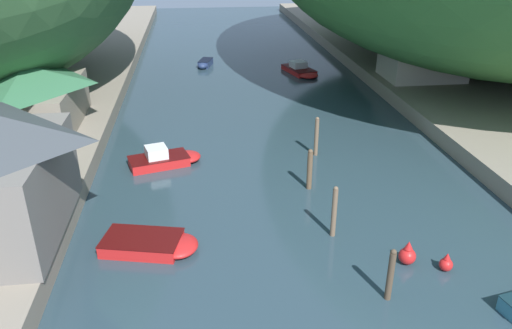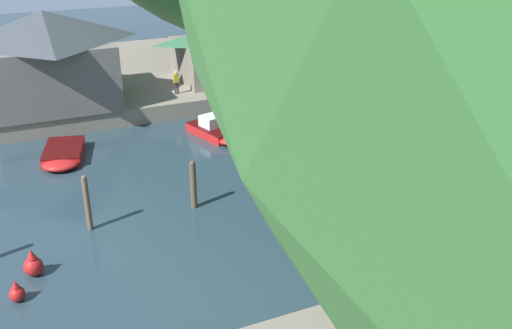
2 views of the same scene
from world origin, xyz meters
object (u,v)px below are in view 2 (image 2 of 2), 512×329
(boathouse_shed, at_px, (234,48))
(channel_buoy_near, at_px, (33,265))
(person_on_quay, at_px, (176,81))
(boat_cabin_cruiser, at_px, (217,131))
(channel_buoy_far, at_px, (17,293))
(waterfront_building, at_px, (48,56))
(boat_moored_right, at_px, (63,156))

(boathouse_shed, xyz_separation_m, channel_buoy_near, (20.51, -17.06, -3.00))
(channel_buoy_near, xyz_separation_m, person_on_quay, (-17.83, 11.45, 1.70))
(boat_cabin_cruiser, height_order, channel_buoy_near, boat_cabin_cruiser)
(channel_buoy_far, bearing_deg, channel_buoy_near, 154.85)
(waterfront_building, distance_m, person_on_quay, 8.82)
(channel_buoy_near, distance_m, channel_buoy_far, 1.68)
(channel_buoy_far, bearing_deg, boat_cabin_cruiser, 134.89)
(channel_buoy_far, relative_size, person_on_quay, 0.53)
(boathouse_shed, relative_size, channel_buoy_far, 10.54)
(person_on_quay, bearing_deg, channel_buoy_far, -126.67)
(waterfront_building, bearing_deg, channel_buoy_far, -10.27)
(boathouse_shed, bearing_deg, waterfront_building, -85.35)
(boat_cabin_cruiser, distance_m, channel_buoy_far, 18.09)
(boat_cabin_cruiser, relative_size, person_on_quay, 2.92)
(waterfront_building, distance_m, channel_buoy_near, 20.01)
(boathouse_shed, distance_m, channel_buoy_far, 28.47)
(channel_buoy_near, xyz_separation_m, channel_buoy_far, (1.51, -0.71, -0.10))
(boat_moored_right, xyz_separation_m, person_on_quay, (-6.35, 8.93, 1.85))
(boathouse_shed, bearing_deg, channel_buoy_near, -39.76)
(boat_cabin_cruiser, height_order, person_on_quay, person_on_quay)
(waterfront_building, distance_m, channel_buoy_far, 21.61)
(boat_moored_right, distance_m, person_on_quay, 11.11)
(boathouse_shed, xyz_separation_m, boat_moored_right, (9.03, -14.54, -3.15))
(boat_moored_right, distance_m, channel_buoy_near, 11.75)
(channel_buoy_far, xyz_separation_m, person_on_quay, (-19.34, 12.16, 1.81))
(channel_buoy_near, bearing_deg, waterfront_building, 170.99)
(channel_buoy_near, bearing_deg, boat_cabin_cruiser, 132.91)
(boathouse_shed, height_order, person_on_quay, boathouse_shed)
(boat_cabin_cruiser, relative_size, channel_buoy_near, 4.22)
(boat_moored_right, height_order, channel_buoy_far, channel_buoy_far)
(waterfront_building, distance_m, boat_cabin_cruiser, 12.79)
(waterfront_building, bearing_deg, boathouse_shed, 94.65)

